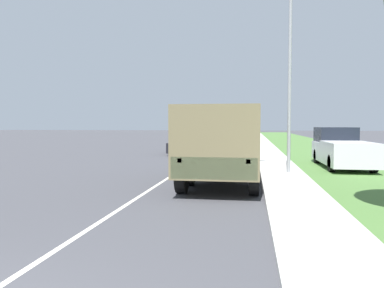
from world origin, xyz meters
TOP-DOWN VIEW (x-y plane):
  - ground_plane at (0.00, 40.00)m, footprint 180.00×180.00m
  - lane_centre_stripe at (0.00, 40.00)m, footprint 0.12×120.00m
  - sidewalk_right at (4.50, 40.00)m, footprint 1.80×120.00m
  - grass_strip_right at (8.90, 40.00)m, footprint 7.00×120.00m
  - military_truck at (2.22, 10.87)m, footprint 2.47×6.75m
  - car_nearest_ahead at (-1.48, 24.18)m, footprint 1.77×4.80m
  - car_second_ahead at (-1.81, 35.04)m, footprint 1.82×4.45m
  - car_third_ahead at (1.49, 49.15)m, footprint 1.90×3.91m
  - pickup_truck at (7.58, 16.85)m, footprint 1.98×5.68m
  - lamp_post at (4.56, 13.45)m, footprint 1.69×0.24m

SIDE VIEW (x-z plane):
  - ground_plane at x=0.00m, z-range 0.00..0.00m
  - lane_centre_stripe at x=0.00m, z-range 0.00..0.00m
  - grass_strip_right at x=8.90m, z-range 0.00..0.02m
  - sidewalk_right at x=4.50m, z-range 0.00..0.12m
  - car_third_ahead at x=1.49m, z-range -0.08..1.45m
  - car_nearest_ahead at x=-1.48m, z-range -0.08..1.48m
  - car_second_ahead at x=-1.81m, z-range -0.09..1.61m
  - pickup_truck at x=7.58m, z-range -0.05..1.89m
  - military_truck at x=2.22m, z-range 0.21..2.86m
  - lamp_post at x=4.56m, z-range 0.81..8.73m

